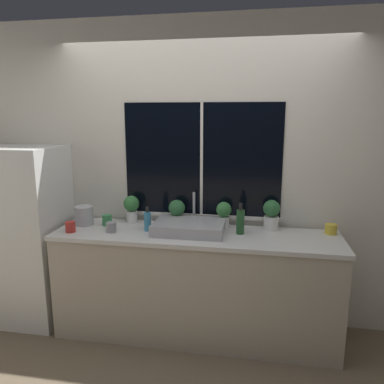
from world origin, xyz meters
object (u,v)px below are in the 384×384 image
(potted_plant_center_right, at_px, (224,213))
(mug_yellow, at_px, (331,229))
(kettle, at_px, (84,215))
(bottle_tall, at_px, (240,221))
(potted_plant_center_left, at_px, (177,210))
(mug_red, at_px, (70,227))
(refrigerator, at_px, (23,234))
(soap_bottle, at_px, (148,221))
(mug_green, at_px, (107,220))
(potted_plant_far_right, at_px, (271,214))
(mug_grey, at_px, (111,227))
(potted_plant_far_left, at_px, (132,207))
(sink, at_px, (189,227))

(potted_plant_center_right, height_order, mug_yellow, potted_plant_center_right)
(potted_plant_center_right, relative_size, kettle, 1.20)
(kettle, bearing_deg, bottle_tall, -0.47)
(potted_plant_center_right, xyz_separation_m, mug_yellow, (0.89, -0.03, -0.09))
(potted_plant_center_left, xyz_separation_m, mug_red, (-0.83, -0.37, -0.09))
(potted_plant_center_right, bearing_deg, refrigerator, -173.84)
(potted_plant_center_left, height_order, mug_red, potted_plant_center_left)
(soap_bottle, height_order, mug_green, soap_bottle)
(potted_plant_center_left, height_order, kettle, potted_plant_center_left)
(refrigerator, bearing_deg, bottle_tall, 0.98)
(refrigerator, xyz_separation_m, mug_green, (0.79, 0.07, 0.16))
(bottle_tall, bearing_deg, kettle, 179.53)
(potted_plant_far_right, bearing_deg, refrigerator, -174.96)
(refrigerator, xyz_separation_m, mug_grey, (0.90, -0.11, 0.15))
(mug_red, bearing_deg, mug_yellow, 8.79)
(potted_plant_center_left, bearing_deg, potted_plant_far_right, 0.00)
(mug_red, height_order, kettle, kettle)
(refrigerator, height_order, potted_plant_center_right, refrigerator)
(soap_bottle, distance_m, kettle, 0.61)
(potted_plant_far_left, distance_m, mug_red, 0.56)
(refrigerator, distance_m, kettle, 0.62)
(potted_plant_center_left, bearing_deg, mug_grey, -148.13)
(potted_plant_center_right, bearing_deg, mug_green, -172.77)
(potted_plant_far_left, relative_size, kettle, 1.32)
(potted_plant_far_right, bearing_deg, mug_red, -167.54)
(potted_plant_center_left, distance_m, potted_plant_far_right, 0.82)
(mug_grey, bearing_deg, soap_bottle, 17.23)
(potted_plant_far_left, bearing_deg, sink, -18.79)
(mug_green, bearing_deg, mug_red, -133.85)
(soap_bottle, bearing_deg, mug_grey, -162.77)
(potted_plant_far_left, height_order, mug_red, potted_plant_far_left)
(bottle_tall, bearing_deg, sink, -175.77)
(soap_bottle, bearing_deg, kettle, 173.70)
(refrigerator, distance_m, soap_bottle, 1.21)
(sink, height_order, potted_plant_center_left, sink)
(mug_grey, bearing_deg, mug_yellow, 8.61)
(potted_plant_far_left, relative_size, mug_red, 2.83)
(potted_plant_far_right, bearing_deg, sink, -163.98)
(bottle_tall, distance_m, mug_green, 1.18)
(sink, bearing_deg, soap_bottle, -176.09)
(potted_plant_far_left, height_order, soap_bottle, potted_plant_far_left)
(potted_plant_center_right, relative_size, bottle_tall, 0.86)
(sink, distance_m, potted_plant_far_right, 0.71)
(potted_plant_center_left, xyz_separation_m, bottle_tall, (0.57, -0.16, -0.02))
(potted_plant_center_left, height_order, bottle_tall, bottle_tall)
(potted_plant_far_left, distance_m, kettle, 0.42)
(potted_plant_center_left, relative_size, mug_red, 2.59)
(sink, xyz_separation_m, kettle, (-0.96, 0.04, 0.05))
(sink, bearing_deg, mug_red, -170.04)
(refrigerator, height_order, potted_plant_far_right, refrigerator)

